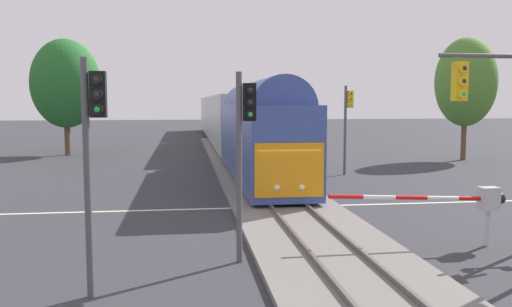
% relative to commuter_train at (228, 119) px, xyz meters
% --- Properties ---
extents(ground_plane, '(220.00, 220.00, 0.00)m').
position_rel_commuter_train_xyz_m(ground_plane, '(-0.00, -28.14, -2.73)').
color(ground_plane, '#333338').
extents(road_centre_stripe, '(44.00, 0.20, 0.01)m').
position_rel_commuter_train_xyz_m(road_centre_stripe, '(-0.00, -28.14, -2.73)').
color(road_centre_stripe, beige).
rests_on(road_centre_stripe, ground).
extents(railway_track, '(4.40, 80.00, 0.32)m').
position_rel_commuter_train_xyz_m(railway_track, '(-0.00, -28.14, -2.63)').
color(railway_track, slate).
rests_on(railway_track, ground).
extents(commuter_train, '(3.04, 62.51, 5.16)m').
position_rel_commuter_train_xyz_m(commuter_train, '(0.00, 0.00, 0.00)').
color(commuter_train, '#384C93').
rests_on(commuter_train, railway_track).
extents(crossing_gate_near, '(5.51, 0.40, 1.80)m').
position_rel_commuter_train_xyz_m(crossing_gate_near, '(4.42, -34.90, -1.32)').
color(crossing_gate_near, '#B7B7BC').
rests_on(crossing_gate_near, ground).
extents(traffic_signal_near_left, '(0.53, 0.38, 5.31)m').
position_rel_commuter_train_xyz_m(traffic_signal_near_left, '(-6.04, -37.72, 0.83)').
color(traffic_signal_near_left, '#4C4C51').
rests_on(traffic_signal_near_left, ground).
extents(traffic_signal_median, '(0.53, 0.38, 5.15)m').
position_rel_commuter_train_xyz_m(traffic_signal_median, '(-2.48, -35.57, 0.72)').
color(traffic_signal_median, '#4C4C51').
rests_on(traffic_signal_median, ground).
extents(traffic_signal_far_side, '(0.53, 0.38, 5.31)m').
position_rel_commuter_train_xyz_m(traffic_signal_far_side, '(5.55, -19.00, 0.83)').
color(traffic_signal_far_side, '#4C4C51').
rests_on(traffic_signal_far_side, ground).
extents(pine_left_background, '(5.49, 5.49, 9.41)m').
position_rel_commuter_train_xyz_m(pine_left_background, '(-13.53, -4.66, 3.09)').
color(pine_left_background, brown).
rests_on(pine_left_background, ground).
extents(maple_right_background, '(4.45, 4.45, 9.11)m').
position_rel_commuter_train_xyz_m(maple_right_background, '(16.66, -12.27, 3.08)').
color(maple_right_background, brown).
rests_on(maple_right_background, ground).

